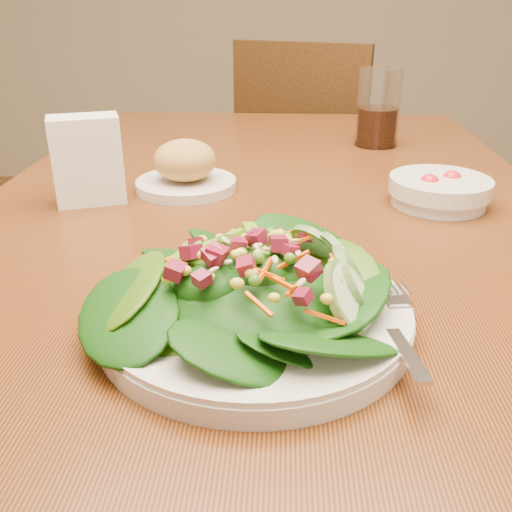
# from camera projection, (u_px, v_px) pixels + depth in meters

# --- Properties ---
(dining_table) EXTENTS (0.90, 1.40, 0.75)m
(dining_table) POSITION_uv_depth(u_px,v_px,m) (268.00, 259.00, 0.93)
(dining_table) COLOR brown
(dining_table) RESTS_ON ground_plane
(chair_far) EXTENTS (0.54, 0.54, 0.92)m
(chair_far) POSITION_uv_depth(u_px,v_px,m) (309.00, 179.00, 1.87)
(chair_far) COLOR #482B12
(chair_far) RESTS_ON ground_plane
(salad_plate) EXTENTS (0.30, 0.30, 0.09)m
(salad_plate) POSITION_uv_depth(u_px,v_px,m) (266.00, 296.00, 0.54)
(salad_plate) COLOR silver
(salad_plate) RESTS_ON dining_table
(bread_plate) EXTENTS (0.16, 0.16, 0.08)m
(bread_plate) POSITION_uv_depth(u_px,v_px,m) (185.00, 170.00, 0.92)
(bread_plate) COLOR silver
(bread_plate) RESTS_ON dining_table
(tomato_bowl) EXTENTS (0.15, 0.15, 0.05)m
(tomato_bowl) POSITION_uv_depth(u_px,v_px,m) (439.00, 191.00, 0.86)
(tomato_bowl) COLOR silver
(tomato_bowl) RESTS_ON dining_table
(drinking_glass) EXTENTS (0.09, 0.09, 0.16)m
(drinking_glass) POSITION_uv_depth(u_px,v_px,m) (378.00, 113.00, 1.18)
(drinking_glass) COLOR silver
(drinking_glass) RESTS_ON dining_table
(napkin_holder) EXTENTS (0.11, 0.09, 0.13)m
(napkin_holder) POSITION_uv_depth(u_px,v_px,m) (87.00, 158.00, 0.85)
(napkin_holder) COLOR white
(napkin_holder) RESTS_ON dining_table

